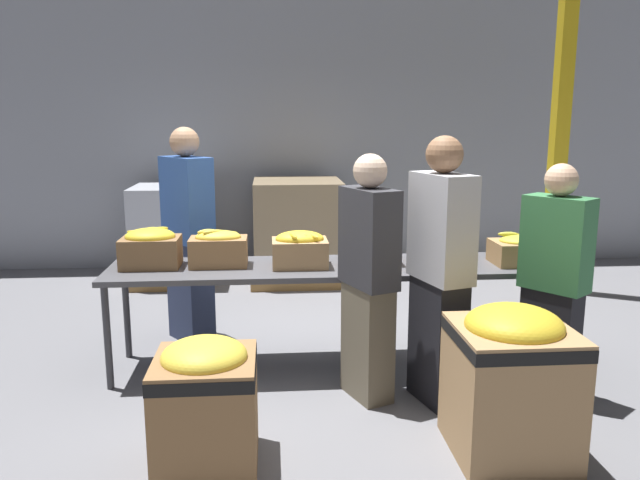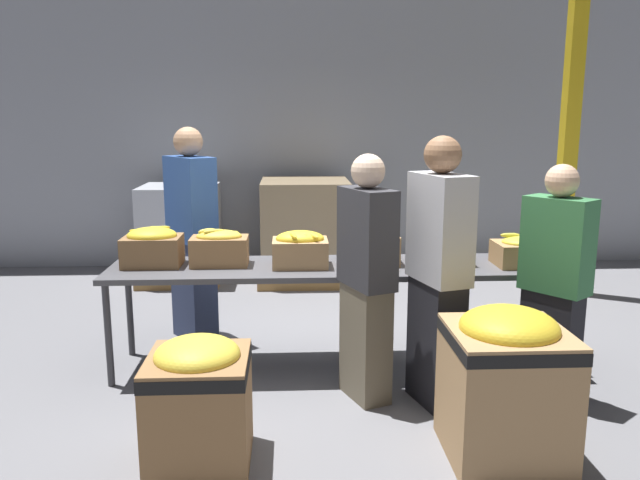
{
  "view_description": "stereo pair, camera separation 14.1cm",
  "coord_description": "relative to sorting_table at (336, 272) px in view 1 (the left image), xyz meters",
  "views": [
    {
      "loc": [
        -0.48,
        -4.46,
        1.87
      ],
      "look_at": [
        -0.12,
        -0.1,
        0.99
      ],
      "focal_mm": 35.0,
      "sensor_mm": 36.0,
      "label": 1
    },
    {
      "loc": [
        -0.34,
        -4.47,
        1.87
      ],
      "look_at": [
        -0.12,
        -0.1,
        0.99
      ],
      "focal_mm": 35.0,
      "sensor_mm": 36.0,
      "label": 2
    }
  ],
  "objects": [
    {
      "name": "banana_box_0",
      "position": [
        -1.35,
        0.06,
        0.2
      ],
      "size": [
        0.42,
        0.31,
        0.29
      ],
      "color": "olive",
      "rests_on": "sorting_table"
    },
    {
      "name": "volunteer_0",
      "position": [
        1.37,
        -0.64,
        0.05
      ],
      "size": [
        0.43,
        0.46,
        1.57
      ],
      "rotation": [
        0.0,
        0.0,
        2.23
      ],
      "color": "black",
      "rests_on": "ground_plane"
    },
    {
      "name": "banana_box_3",
      "position": [
        0.26,
        0.05,
        0.19
      ],
      "size": [
        0.4,
        0.29,
        0.27
      ],
      "color": "#A37A4C",
      "rests_on": "sorting_table"
    },
    {
      "name": "support_pillar",
      "position": [
        2.55,
        1.91,
        1.27
      ],
      "size": [
        0.15,
        0.15,
        4.0
      ],
      "color": "gold",
      "rests_on": "ground_plane"
    },
    {
      "name": "pallet_stack_0",
      "position": [
        -0.17,
        2.6,
        -0.17
      ],
      "size": [
        1.07,
        1.07,
        1.15
      ],
      "color": "olive",
      "rests_on": "ground_plane"
    },
    {
      "name": "ground_plane",
      "position": [
        0.0,
        0.0,
        -0.73
      ],
      "size": [
        30.0,
        30.0,
        0.0
      ],
      "primitive_type": "plane",
      "color": "slate"
    },
    {
      "name": "volunteer_1",
      "position": [
        0.61,
        -0.65,
        0.14
      ],
      "size": [
        0.36,
        0.52,
        1.75
      ],
      "rotation": [
        0.0,
        0.0,
        1.86
      ],
      "color": "black",
      "rests_on": "ground_plane"
    },
    {
      "name": "volunteer_3",
      "position": [
        0.16,
        -0.55,
        0.08
      ],
      "size": [
        0.37,
        0.49,
        1.64
      ],
      "rotation": [
        0.0,
        0.0,
        1.96
      ],
      "color": "#6B604C",
      "rests_on": "ground_plane"
    },
    {
      "name": "donation_bin_0",
      "position": [
        -0.84,
        -1.32,
        -0.35
      ],
      "size": [
        0.54,
        0.54,
        0.72
      ],
      "color": "olive",
      "rests_on": "ground_plane"
    },
    {
      "name": "wall_back",
      "position": [
        0.0,
        3.37,
        1.27
      ],
      "size": [
        16.0,
        0.08,
        4.0
      ],
      "color": "#9399A3",
      "rests_on": "ground_plane"
    },
    {
      "name": "banana_box_1",
      "position": [
        -0.86,
        0.05,
        0.18
      ],
      "size": [
        0.42,
        0.26,
        0.28
      ],
      "color": "olive",
      "rests_on": "sorting_table"
    },
    {
      "name": "sorting_table",
      "position": [
        0.0,
        0.0,
        0.0
      ],
      "size": [
        3.33,
        0.71,
        0.78
      ],
      "color": "#4C4C51",
      "rests_on": "ground_plane"
    },
    {
      "name": "banana_box_2",
      "position": [
        -0.27,
        -0.01,
        0.18
      ],
      "size": [
        0.4,
        0.31,
        0.27
      ],
      "color": "tan",
      "rests_on": "sorting_table"
    },
    {
      "name": "donation_bin_1",
      "position": [
        0.84,
        -1.32,
        -0.28
      ],
      "size": [
        0.63,
        0.63,
        0.86
      ],
      "color": "tan",
      "rests_on": "ground_plane"
    },
    {
      "name": "banana_box_5",
      "position": [
        1.42,
        -0.06,
        0.16
      ],
      "size": [
        0.49,
        0.35,
        0.24
      ],
      "color": "#A37A4C",
      "rests_on": "sorting_table"
    },
    {
      "name": "banana_box_4",
      "position": [
        0.8,
        0.05,
        0.16
      ],
      "size": [
        0.4,
        0.34,
        0.24
      ],
      "color": "olive",
      "rests_on": "sorting_table"
    },
    {
      "name": "pallet_stack_1",
      "position": [
        -1.59,
        2.6,
        -0.2
      ],
      "size": [
        0.91,
        0.91,
        1.1
      ],
      "color": "olive",
      "rests_on": "ground_plane"
    },
    {
      "name": "volunteer_2",
      "position": [
        -1.16,
        0.67,
        0.15
      ],
      "size": [
        0.48,
        0.53,
        1.78
      ],
      "rotation": [
        0.0,
        0.0,
        -0.93
      ],
      "color": "#2D3856",
      "rests_on": "ground_plane"
    }
  ]
}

